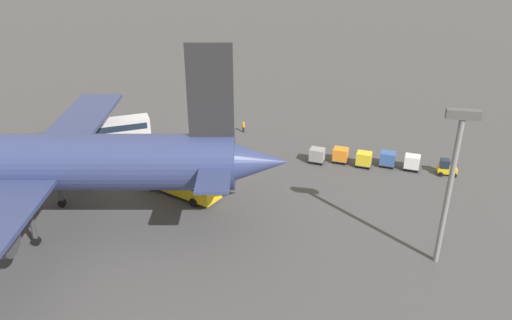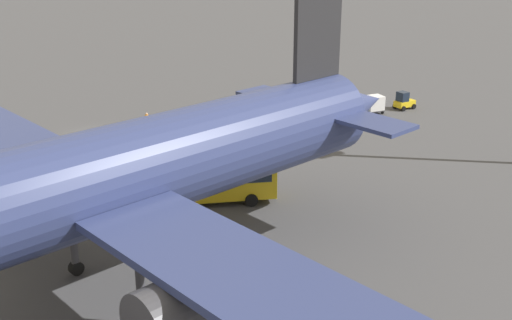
{
  "view_description": "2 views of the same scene",
  "coord_description": "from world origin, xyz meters",
  "px_view_note": "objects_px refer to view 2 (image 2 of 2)",
  "views": [
    {
      "loc": [
        -21.54,
        70.96,
        29.65
      ],
      "look_at": [
        -11.36,
        19.72,
        4.45
      ],
      "focal_mm": 35.0,
      "sensor_mm": 36.0,
      "label": 1
    },
    {
      "loc": [
        18.74,
        62.98,
        20.98
      ],
      "look_at": [
        -7.47,
        20.54,
        2.21
      ],
      "focal_mm": 45.0,
      "sensor_mm": 36.0,
      "label": 2
    }
  ],
  "objects_px": {
    "airplane": "(69,191)",
    "cargo_cart_orange": "(306,114)",
    "worker_person": "(147,121)",
    "shuttle_bus_far": "(207,178)",
    "cargo_cart_grey": "(286,120)",
    "cargo_cart_white": "(374,103)",
    "baggage_tug": "(404,101)",
    "cargo_cart_yellow": "(333,112)",
    "cargo_cart_blue": "(351,106)"
  },
  "relations": [
    {
      "from": "shuttle_bus_far",
      "to": "cargo_cart_white",
      "type": "xyz_separation_m",
      "value": [
        -27.78,
        -11.81,
        -0.79
      ]
    },
    {
      "from": "baggage_tug",
      "to": "cargo_cart_orange",
      "type": "xyz_separation_m",
      "value": [
        13.5,
        -0.89,
        0.25
      ]
    },
    {
      "from": "baggage_tug",
      "to": "cargo_cart_white",
      "type": "bearing_deg",
      "value": -7.31
    },
    {
      "from": "shuttle_bus_far",
      "to": "cargo_cart_white",
      "type": "distance_m",
      "value": 30.19
    },
    {
      "from": "cargo_cart_orange",
      "to": "cargo_cart_yellow",
      "type": "bearing_deg",
      "value": 166.77
    },
    {
      "from": "cargo_cart_grey",
      "to": "shuttle_bus_far",
      "type": "bearing_deg",
      "value": 36.93
    },
    {
      "from": "worker_person",
      "to": "cargo_cart_grey",
      "type": "relative_size",
      "value": 0.78
    },
    {
      "from": "cargo_cart_yellow",
      "to": "cargo_cart_grey",
      "type": "distance_m",
      "value": 6.18
    },
    {
      "from": "shuttle_bus_far",
      "to": "cargo_cart_blue",
      "type": "xyz_separation_m",
      "value": [
        -24.69,
        -12.25,
        -0.79
      ]
    },
    {
      "from": "shuttle_bus_far",
      "to": "worker_person",
      "type": "bearing_deg",
      "value": -77.03
    },
    {
      "from": "shuttle_bus_far",
      "to": "worker_person",
      "type": "relative_size",
      "value": 6.28
    },
    {
      "from": "worker_person",
      "to": "cargo_cart_white",
      "type": "bearing_deg",
      "value": 161.0
    },
    {
      "from": "baggage_tug",
      "to": "cargo_cart_yellow",
      "type": "height_order",
      "value": "baggage_tug"
    },
    {
      "from": "airplane",
      "to": "cargo_cart_orange",
      "type": "relative_size",
      "value": 24.63
    },
    {
      "from": "worker_person",
      "to": "cargo_cart_blue",
      "type": "xyz_separation_m",
      "value": [
        -21.34,
        7.97,
        0.32
      ]
    },
    {
      "from": "baggage_tug",
      "to": "cargo_cart_grey",
      "type": "bearing_deg",
      "value": -2.25
    },
    {
      "from": "worker_person",
      "to": "cargo_cart_orange",
      "type": "xyz_separation_m",
      "value": [
        -15.16,
        7.95,
        0.32
      ]
    },
    {
      "from": "shuttle_bus_far",
      "to": "worker_person",
      "type": "distance_m",
      "value": 20.53
    },
    {
      "from": "baggage_tug",
      "to": "cargo_cart_blue",
      "type": "xyz_separation_m",
      "value": [
        7.31,
        -0.87,
        0.25
      ]
    },
    {
      "from": "worker_person",
      "to": "cargo_cart_yellow",
      "type": "xyz_separation_m",
      "value": [
        -18.25,
        8.67,
        0.32
      ]
    },
    {
      "from": "worker_person",
      "to": "cargo_cart_blue",
      "type": "relative_size",
      "value": 0.78
    },
    {
      "from": "shuttle_bus_far",
      "to": "cargo_cart_grey",
      "type": "height_order",
      "value": "shuttle_bus_far"
    },
    {
      "from": "worker_person",
      "to": "cargo_cart_white",
      "type": "height_order",
      "value": "cargo_cart_white"
    },
    {
      "from": "airplane",
      "to": "shuttle_bus_far",
      "type": "xyz_separation_m",
      "value": [
        -13.09,
        -9.55,
        -5.39
      ]
    },
    {
      "from": "shuttle_bus_far",
      "to": "cargo_cart_blue",
      "type": "distance_m",
      "value": 27.57
    },
    {
      "from": "baggage_tug",
      "to": "cargo_cart_grey",
      "type": "relative_size",
      "value": 1.1
    },
    {
      "from": "cargo_cart_white",
      "to": "cargo_cart_blue",
      "type": "height_order",
      "value": "same"
    },
    {
      "from": "cargo_cart_white",
      "to": "airplane",
      "type": "bearing_deg",
      "value": 27.59
    },
    {
      "from": "worker_person",
      "to": "cargo_cart_orange",
      "type": "height_order",
      "value": "cargo_cart_orange"
    },
    {
      "from": "airplane",
      "to": "worker_person",
      "type": "relative_size",
      "value": 31.41
    },
    {
      "from": "airplane",
      "to": "cargo_cart_yellow",
      "type": "relative_size",
      "value": 24.63
    },
    {
      "from": "worker_person",
      "to": "cargo_cart_white",
      "type": "relative_size",
      "value": 0.78
    },
    {
      "from": "cargo_cart_blue",
      "to": "cargo_cart_yellow",
      "type": "distance_m",
      "value": 3.17
    },
    {
      "from": "cargo_cart_blue",
      "to": "cargo_cart_orange",
      "type": "xyz_separation_m",
      "value": [
        6.18,
        -0.02,
        0.0
      ]
    },
    {
      "from": "worker_person",
      "to": "cargo_cart_yellow",
      "type": "relative_size",
      "value": 0.78
    },
    {
      "from": "worker_person",
      "to": "cargo_cart_orange",
      "type": "bearing_deg",
      "value": 152.34
    },
    {
      "from": "worker_person",
      "to": "cargo_cart_orange",
      "type": "relative_size",
      "value": 0.78
    },
    {
      "from": "cargo_cart_orange",
      "to": "cargo_cart_grey",
      "type": "distance_m",
      "value": 3.17
    },
    {
      "from": "cargo_cart_white",
      "to": "cargo_cart_grey",
      "type": "height_order",
      "value": "same"
    },
    {
      "from": "baggage_tug",
      "to": "worker_person",
      "type": "xyz_separation_m",
      "value": [
        28.65,
        -8.84,
        -0.07
      ]
    },
    {
      "from": "baggage_tug",
      "to": "cargo_cart_yellow",
      "type": "relative_size",
      "value": 1.1
    },
    {
      "from": "cargo_cart_yellow",
      "to": "cargo_cart_white",
      "type": "bearing_deg",
      "value": -177.59
    },
    {
      "from": "cargo_cart_yellow",
      "to": "cargo_cart_orange",
      "type": "bearing_deg",
      "value": -13.23
    },
    {
      "from": "airplane",
      "to": "cargo_cart_blue",
      "type": "bearing_deg",
      "value": -161.27
    },
    {
      "from": "cargo_cart_blue",
      "to": "cargo_cart_yellow",
      "type": "bearing_deg",
      "value": 12.8
    },
    {
      "from": "baggage_tug",
      "to": "cargo_cart_orange",
      "type": "distance_m",
      "value": 13.53
    },
    {
      "from": "airplane",
      "to": "cargo_cart_blue",
      "type": "distance_m",
      "value": 44.05
    },
    {
      "from": "airplane",
      "to": "cargo_cart_yellow",
      "type": "xyz_separation_m",
      "value": [
        -34.69,
        -21.1,
        -6.18
      ]
    },
    {
      "from": "airplane",
      "to": "cargo_cart_yellow",
      "type": "bearing_deg",
      "value": -159.94
    },
    {
      "from": "baggage_tug",
      "to": "worker_person",
      "type": "bearing_deg",
      "value": -18.72
    }
  ]
}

